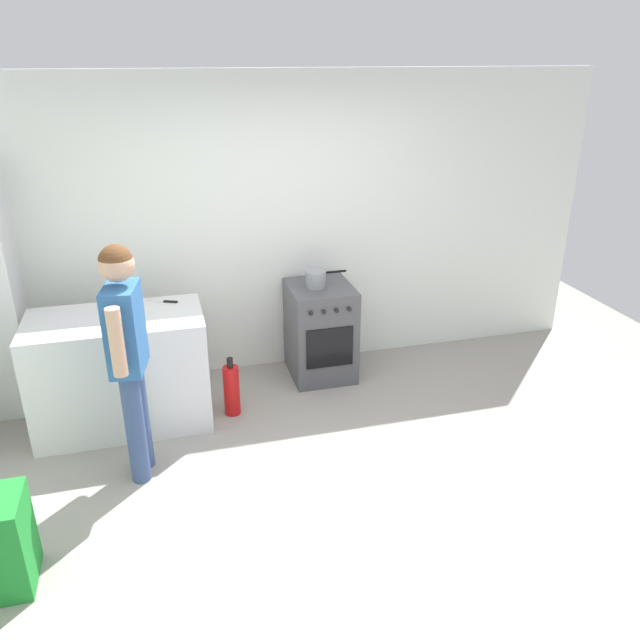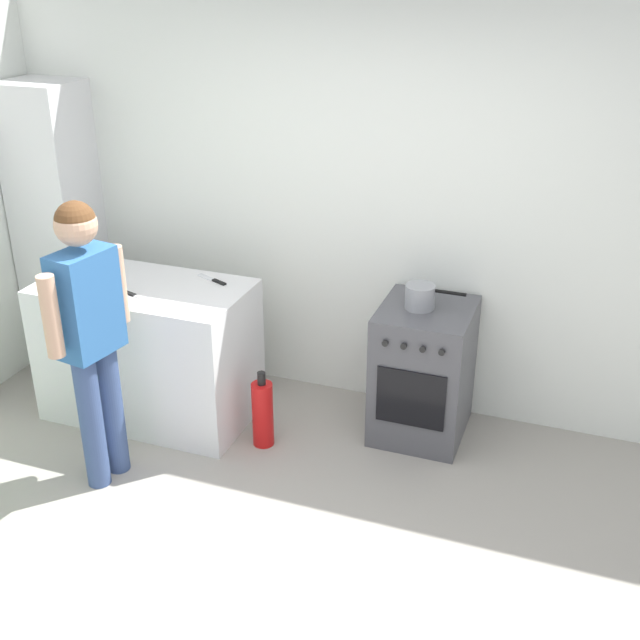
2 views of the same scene
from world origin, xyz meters
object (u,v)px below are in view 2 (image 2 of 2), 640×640
Objects in this scene: pot at (421,297)px; larder_cabinet at (59,229)px; person at (89,322)px; fire_extinguisher at (263,413)px; knife_utility at (213,280)px; knife_paring at (132,295)px; oven_left at (423,371)px.

pot is 2.61m from larder_cabinet.
person reaches higher than fire_extinguisher.
pot is at bearing 6.59° from knife_utility.
pot is at bearing -2.43° from larder_cabinet.
pot is 1.71× the size of knife_paring.
fire_extinguisher is at bearing 40.60° from person.
person reaches higher than pot.
larder_cabinet is (-2.65, 0.10, 0.57)m from oven_left.
pot is at bearing 29.53° from fire_extinguisher.
knife_utility is (-1.29, -0.15, -0.02)m from pot.
larder_cabinet is at bearing 132.01° from person.
larder_cabinet is (-1.07, 1.19, 0.01)m from person.
fire_extinguisher is 0.25× the size of larder_cabinet.
fire_extinguisher is (-0.83, -0.47, -0.71)m from pot.
larder_cabinet reaches higher than person.
knife_utility is at bearing 74.78° from person.
person is at bearing -47.99° from larder_cabinet.
oven_left reaches higher than fire_extinguisher.
knife_utility is at bearing -173.25° from oven_left.
oven_left is 1.82m from knife_paring.
knife_paring reaches higher than fire_extinguisher.
knife_utility is at bearing -11.08° from larder_cabinet.
fire_extinguisher is at bearing -150.47° from pot.
oven_left is 0.42× the size of larder_cabinet.
pot is (-0.04, -0.01, 0.50)m from oven_left.
person is at bearing -145.49° from oven_left.
knife_paring is 0.86× the size of knife_utility.
person is (0.09, -0.56, 0.08)m from knife_paring.
knife_paring is at bearing -132.83° from knife_utility.
larder_cabinet is at bearing 177.57° from pot.
larder_cabinet is at bearing 168.92° from knife_utility.
oven_left is 1.01m from fire_extinguisher.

